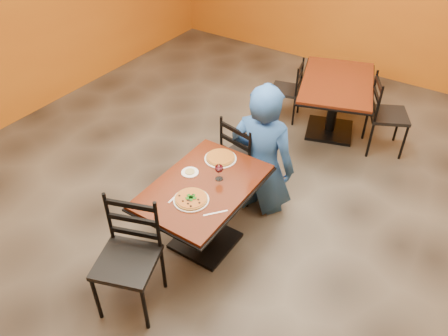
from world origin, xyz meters
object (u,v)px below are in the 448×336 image
Objects in this scene: chair_second_left at (285,90)px; plate_main at (191,200)px; wine_glass at (219,171)px; pizza_main at (191,199)px; chair_main_near at (127,263)px; table_second at (335,95)px; chair_main_far at (247,155)px; diner at (263,149)px; side_plate at (190,172)px; chair_second_right at (389,115)px; plate_far at (220,159)px; pizza_far at (220,157)px; table_main at (204,201)px.

chair_second_left is 2.82m from plate_main.
pizza_main is at bearing -96.22° from wine_glass.
wine_glass is (0.19, 1.05, 0.32)m from chair_main_near.
table_second is 1.66m from chair_main_far.
diner is at bearing 5.18° from chair_second_left.
chair_main_near reaches higher than pizza_main.
table_second is 8.48× the size of wine_glass.
pizza_main is at bearing -51.64° from side_plate.
chair_main_far is 0.99× the size of chair_second_right.
plate_far is (-0.11, 0.63, 0.00)m from plate_main.
chair_second_left is (-0.37, 1.63, -0.06)m from chair_main_far.
chair_second_left is 2.48m from wine_glass.
table_second is 1.58× the size of chair_main_far.
diner reaches higher than pizza_far.
chair_second_left is at bearing 180.00° from table_second.
plate_main is at bearing -81.87° from table_main.
wine_glass is (-0.87, -2.39, 0.35)m from chair_second_right.
table_main is at bearing 70.31° from diner.
diner is at bearing 82.85° from pizza_main.
diner is 0.67m from wine_glass.
table_second is 5.45× the size of pizza_far.
diner is 8.06× the size of wine_glass.
plate_main is at bearing -94.49° from table_second.
table_main is at bearing -116.32° from wine_glass.
chair_second_left is 1.40m from chair_second_right.
side_plate is (-0.12, -0.33, 0.00)m from plate_far.
pizza_main is at bearing -4.33° from chair_second_left.
chair_second_left is at bearing -65.85° from chair_main_far.
wine_glass reaches higher than table_second.
wine_glass is (0.16, -0.26, 0.08)m from plate_far.
side_plate is at bearing 160.43° from table_main.
wine_glass reaches higher than plate_main.
table_main is 0.85× the size of diner.
chair_main_near is at bearing -96.15° from table_second.
side_plate is at bearing 128.36° from plate_main.
chair_second_left is at bearing 75.82° from chair_main_near.
table_main is at bearing 98.13° from pizza_main.
pizza_main is at bearing 135.19° from chair_second_right.
diner reaches higher than chair_second_left.
plate_main is 1.11× the size of pizza_far.
chair_second_right is at bearing -110.80° from chair_main_far.
diner is at bearing 61.02° from chair_main_near.
plate_main and side_plate have the same top height.
pizza_far is (0.37, -2.14, 0.35)m from chair_second_left.
chair_second_left reaches higher than plate_far.
chair_second_right is 6.09× the size of side_plate.
chair_main_far is 0.85m from wine_glass.
plate_far is (-0.08, 0.40, 0.20)m from table_main.
table_second is 2.17m from plate_far.
pizza_main is 0.38m from side_plate.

